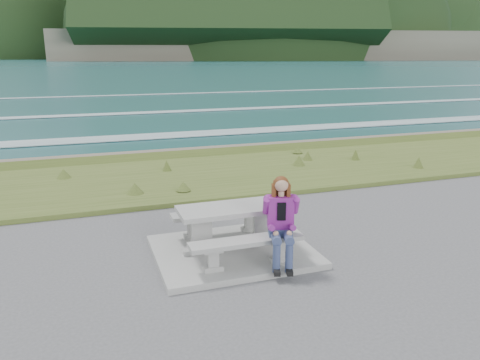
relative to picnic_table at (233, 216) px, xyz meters
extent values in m
cube|color=gray|center=(0.00, 0.00, -0.63)|extent=(2.60, 2.10, 0.10)
cube|color=gray|center=(-0.54, 0.00, -0.54)|extent=(0.62, 0.12, 0.08)
cube|color=gray|center=(-0.54, 0.00, -0.25)|extent=(0.34, 0.09, 0.51)
cube|color=gray|center=(-0.54, 0.00, 0.05)|extent=(0.62, 0.12, 0.08)
cube|color=gray|center=(0.54, 0.00, -0.54)|extent=(0.62, 0.12, 0.08)
cube|color=gray|center=(0.54, 0.00, -0.25)|extent=(0.34, 0.09, 0.51)
cube|color=gray|center=(0.54, 0.00, 0.05)|extent=(0.62, 0.12, 0.08)
cube|color=gray|center=(0.00, 0.00, 0.13)|extent=(1.80, 0.75, 0.08)
cube|color=gray|center=(-0.54, -0.70, -0.54)|extent=(0.30, 0.12, 0.08)
cube|color=gray|center=(-0.54, -0.70, -0.39)|extent=(0.17, 0.09, 0.22)
cube|color=gray|center=(-0.54, -0.70, -0.24)|extent=(0.30, 0.12, 0.08)
cube|color=gray|center=(0.54, -0.70, -0.54)|extent=(0.30, 0.12, 0.08)
cube|color=gray|center=(0.54, -0.70, -0.39)|extent=(0.17, 0.09, 0.22)
cube|color=gray|center=(0.54, -0.70, -0.24)|extent=(0.30, 0.12, 0.08)
cube|color=gray|center=(0.00, -0.70, -0.17)|extent=(1.80, 0.35, 0.07)
cube|color=gray|center=(-0.54, 0.70, -0.54)|extent=(0.30, 0.12, 0.08)
cube|color=gray|center=(-0.54, 0.70, -0.39)|extent=(0.17, 0.09, 0.22)
cube|color=gray|center=(-0.54, 0.70, -0.24)|extent=(0.30, 0.12, 0.08)
cube|color=gray|center=(0.54, 0.70, -0.54)|extent=(0.30, 0.12, 0.08)
cube|color=gray|center=(0.54, 0.70, -0.39)|extent=(0.17, 0.09, 0.22)
cube|color=gray|center=(0.54, 0.70, -0.24)|extent=(0.30, 0.12, 0.08)
cube|color=gray|center=(0.00, 0.70, -0.17)|extent=(1.80, 0.35, 0.07)
cube|color=#445921|center=(0.00, 5.00, -0.68)|extent=(160.00, 4.50, 0.22)
cube|color=brown|center=(0.00, 7.90, -0.68)|extent=(160.00, 0.80, 2.20)
plane|color=#225C60|center=(0.00, 430.00, -2.48)|extent=(1600.00, 1600.00, 0.00)
cube|color=white|center=(0.00, 14.00, -2.42)|extent=(220.00, 3.00, 0.06)
cube|color=white|center=(0.00, 22.00, -2.42)|extent=(220.00, 2.00, 0.06)
cube|color=white|center=(0.00, 34.00, -2.42)|extent=(220.00, 1.40, 0.06)
cube|color=white|center=(0.00, 52.00, -2.42)|extent=(220.00, 1.00, 0.06)
cube|color=brown|center=(130.00, 330.00, 6.52)|extent=(296.14, 193.70, 18.00)
ellipsoid|color=black|center=(130.00, 330.00, 9.52)|extent=(311.77, 210.10, 205.54)
cube|color=brown|center=(320.00, 420.00, 6.52)|extent=(224.66, 148.06, 18.00)
ellipsoid|color=black|center=(320.00, 420.00, 9.52)|extent=(236.23, 161.33, 157.18)
cube|color=brown|center=(-40.00, 440.00, 6.52)|extent=(201.55, 149.04, 18.00)
ellipsoid|color=black|center=(-40.00, 440.00, 9.52)|extent=(211.86, 162.91, 132.99)
cube|color=brown|center=(480.00, 520.00, 6.52)|extent=(197.87, 126.05, 18.00)
ellipsoid|color=black|center=(480.00, 520.00, 9.52)|extent=(207.79, 137.80, 114.86)
cube|color=navy|center=(0.49, -0.90, -0.30)|extent=(0.54, 0.76, 0.56)
cube|color=#8F2490|center=(0.56, -0.68, 0.24)|extent=(0.45, 0.33, 0.51)
sphere|color=#D6A785|center=(0.55, -0.70, 0.68)|extent=(0.22, 0.22, 0.22)
sphere|color=#5C2D15|center=(0.56, -0.68, 0.69)|extent=(0.24, 0.24, 0.24)
camera|label=1|loc=(-2.25, -6.95, 2.62)|focal=35.00mm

